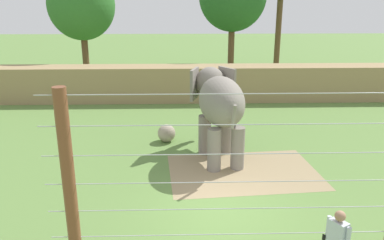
# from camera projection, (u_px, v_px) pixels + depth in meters

# --- Properties ---
(ground_plane) EXTENTS (120.00, 120.00, 0.00)m
(ground_plane) POSITION_uv_depth(u_px,v_px,m) (223.00, 210.00, 10.77)
(ground_plane) COLOR #5B7F3D
(dirt_patch) EXTENTS (5.34, 3.82, 0.01)m
(dirt_patch) POSITION_uv_depth(u_px,v_px,m) (243.00, 171.00, 13.20)
(dirt_patch) COLOR #937F5B
(dirt_patch) RESTS_ON ground
(embankment_wall) EXTENTS (36.00, 1.80, 2.03)m
(embankment_wall) POSITION_uv_depth(u_px,v_px,m) (201.00, 83.00, 22.45)
(embankment_wall) COLOR #997F56
(embankment_wall) RESTS_ON ground
(elephant) EXTENTS (2.05, 4.28, 3.19)m
(elephant) POSITION_uv_depth(u_px,v_px,m) (219.00, 103.00, 13.81)
(elephant) COLOR gray
(elephant) RESTS_ON ground
(enrichment_ball) EXTENTS (0.74, 0.74, 0.74)m
(enrichment_ball) POSITION_uv_depth(u_px,v_px,m) (167.00, 133.00, 15.91)
(enrichment_ball) COLOR gray
(enrichment_ball) RESTS_ON ground
(cable_fence) EXTENTS (8.03, 0.27, 4.08)m
(cable_fence) POSITION_uv_depth(u_px,v_px,m) (237.00, 180.00, 8.02)
(cable_fence) COLOR brown
(cable_fence) RESTS_ON ground
(tree_behind_wall) EXTENTS (4.41, 4.41, 7.71)m
(tree_behind_wall) POSITION_uv_depth(u_px,v_px,m) (81.00, 5.00, 25.21)
(tree_behind_wall) COLOR brown
(tree_behind_wall) RESTS_ON ground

